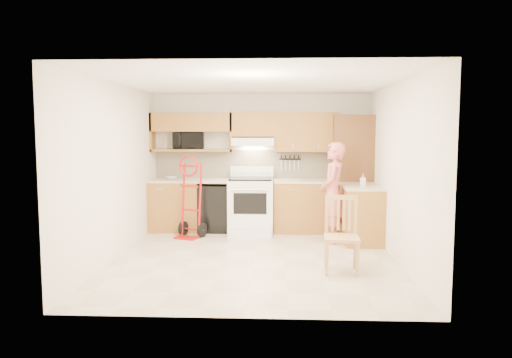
# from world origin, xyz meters

# --- Properties ---
(floor) EXTENTS (4.00, 4.50, 0.02)m
(floor) POSITION_xyz_m (0.00, 0.00, -0.01)
(floor) COLOR beige
(floor) RESTS_ON ground
(ceiling) EXTENTS (4.00, 4.50, 0.02)m
(ceiling) POSITION_xyz_m (0.00, 0.00, 2.51)
(ceiling) COLOR white
(ceiling) RESTS_ON ground
(wall_back) EXTENTS (4.00, 0.02, 2.50)m
(wall_back) POSITION_xyz_m (0.00, 2.26, 1.25)
(wall_back) COLOR white
(wall_back) RESTS_ON ground
(wall_front) EXTENTS (4.00, 0.02, 2.50)m
(wall_front) POSITION_xyz_m (0.00, -2.26, 1.25)
(wall_front) COLOR white
(wall_front) RESTS_ON ground
(wall_left) EXTENTS (0.02, 4.50, 2.50)m
(wall_left) POSITION_xyz_m (-2.01, 0.00, 1.25)
(wall_left) COLOR white
(wall_left) RESTS_ON ground
(wall_right) EXTENTS (0.02, 4.50, 2.50)m
(wall_right) POSITION_xyz_m (2.01, 0.00, 1.25)
(wall_right) COLOR white
(wall_right) RESTS_ON ground
(backsplash) EXTENTS (3.92, 0.03, 0.55)m
(backsplash) POSITION_xyz_m (0.00, 2.23, 1.20)
(backsplash) COLOR beige
(backsplash) RESTS_ON wall_back
(lower_cab_left) EXTENTS (0.90, 0.60, 0.90)m
(lower_cab_left) POSITION_xyz_m (-1.55, 1.95, 0.45)
(lower_cab_left) COLOR #A67838
(lower_cab_left) RESTS_ON ground
(dishwasher) EXTENTS (0.60, 0.60, 0.85)m
(dishwasher) POSITION_xyz_m (-0.80, 1.95, 0.42)
(dishwasher) COLOR black
(dishwasher) RESTS_ON ground
(lower_cab_right) EXTENTS (1.14, 0.60, 0.90)m
(lower_cab_right) POSITION_xyz_m (0.83, 1.95, 0.45)
(lower_cab_right) COLOR #A67838
(lower_cab_right) RESTS_ON ground
(countertop_left) EXTENTS (1.50, 0.63, 0.04)m
(countertop_left) POSITION_xyz_m (-1.25, 1.95, 0.92)
(countertop_left) COLOR beige
(countertop_left) RESTS_ON lower_cab_left
(countertop_right) EXTENTS (1.14, 0.63, 0.04)m
(countertop_right) POSITION_xyz_m (0.83, 1.95, 0.92)
(countertop_right) COLOR beige
(countertop_right) RESTS_ON lower_cab_right
(cab_return_right) EXTENTS (0.60, 1.00, 0.90)m
(cab_return_right) POSITION_xyz_m (1.70, 1.15, 0.45)
(cab_return_right) COLOR #A67838
(cab_return_right) RESTS_ON ground
(countertop_return) EXTENTS (0.63, 1.00, 0.04)m
(countertop_return) POSITION_xyz_m (1.70, 1.15, 0.92)
(countertop_return) COLOR beige
(countertop_return) RESTS_ON cab_return_right
(pantry_tall) EXTENTS (0.70, 0.60, 2.10)m
(pantry_tall) POSITION_xyz_m (1.65, 1.95, 1.05)
(pantry_tall) COLOR brown
(pantry_tall) RESTS_ON ground
(upper_cab_left) EXTENTS (1.50, 0.33, 0.34)m
(upper_cab_left) POSITION_xyz_m (-1.25, 2.08, 1.98)
(upper_cab_left) COLOR #A67838
(upper_cab_left) RESTS_ON wall_back
(upper_shelf_mw) EXTENTS (1.50, 0.33, 0.04)m
(upper_shelf_mw) POSITION_xyz_m (-1.25, 2.08, 1.47)
(upper_shelf_mw) COLOR #A67838
(upper_shelf_mw) RESTS_ON wall_back
(upper_cab_center) EXTENTS (0.76, 0.33, 0.44)m
(upper_cab_center) POSITION_xyz_m (-0.12, 2.08, 1.94)
(upper_cab_center) COLOR #A67838
(upper_cab_center) RESTS_ON wall_back
(upper_cab_right) EXTENTS (1.14, 0.33, 0.70)m
(upper_cab_right) POSITION_xyz_m (0.83, 2.08, 1.80)
(upper_cab_right) COLOR #A67838
(upper_cab_right) RESTS_ON wall_back
(range_hood) EXTENTS (0.76, 0.46, 0.14)m
(range_hood) POSITION_xyz_m (-0.12, 2.02, 1.63)
(range_hood) COLOR white
(range_hood) RESTS_ON wall_back
(knife_strip) EXTENTS (0.40, 0.05, 0.29)m
(knife_strip) POSITION_xyz_m (0.55, 2.21, 1.24)
(knife_strip) COLOR black
(knife_strip) RESTS_ON backsplash
(microwave) EXTENTS (0.60, 0.44, 0.31)m
(microwave) POSITION_xyz_m (-1.31, 2.08, 1.64)
(microwave) COLOR black
(microwave) RESTS_ON upper_shelf_mw
(range) EXTENTS (0.79, 1.04, 1.17)m
(range) POSITION_xyz_m (-0.15, 1.77, 0.58)
(range) COLOR white
(range) RESTS_ON ground
(person) EXTENTS (0.50, 0.66, 1.64)m
(person) POSITION_xyz_m (1.23, 1.08, 0.82)
(person) COLOR #E66B6B
(person) RESTS_ON ground
(hand_truck) EXTENTS (0.63, 0.60, 1.27)m
(hand_truck) POSITION_xyz_m (-1.18, 1.35, 0.64)
(hand_truck) COLOR #AF1411
(hand_truck) RESTS_ON ground
(dining_chair) EXTENTS (0.47, 0.51, 0.98)m
(dining_chair) POSITION_xyz_m (1.16, -0.62, 0.49)
(dining_chair) COLOR tan
(dining_chair) RESTS_ON ground
(soap_bottle) EXTENTS (0.10, 0.10, 0.20)m
(soap_bottle) POSITION_xyz_m (1.70, 1.06, 1.04)
(soap_bottle) COLOR white
(soap_bottle) RESTS_ON countertop_return
(bowl) EXTENTS (0.28, 0.28, 0.05)m
(bowl) POSITION_xyz_m (-1.61, 1.95, 0.97)
(bowl) COLOR white
(bowl) RESTS_ON countertop_left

